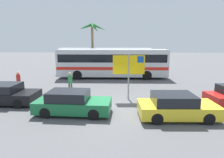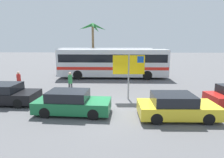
# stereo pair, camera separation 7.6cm
# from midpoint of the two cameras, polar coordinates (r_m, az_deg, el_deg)

# --- Properties ---
(ground) EXTENTS (120.00, 120.00, 0.00)m
(ground) POSITION_cam_midpoint_polar(r_m,az_deg,el_deg) (11.49, -3.14, -9.32)
(ground) COLOR #565659
(bus_front_coach) EXTENTS (11.98, 2.54, 3.17)m
(bus_front_coach) POSITION_cam_midpoint_polar(r_m,az_deg,el_deg) (21.18, -0.00, 5.14)
(bus_front_coach) COLOR silver
(bus_front_coach) RESTS_ON ground
(bus_rear_coach) EXTENTS (11.98, 2.54, 3.17)m
(bus_rear_coach) POSITION_cam_midpoint_polar(r_m,az_deg,el_deg) (24.84, -2.30, 6.03)
(bus_rear_coach) COLOR silver
(bus_rear_coach) RESTS_ON ground
(ferry_sign) EXTENTS (2.20, 0.15, 3.20)m
(ferry_sign) POSITION_cam_midpoint_polar(r_m,az_deg,el_deg) (13.15, 5.11, 3.73)
(ferry_sign) COLOR gray
(ferry_sign) RESTS_ON ground
(car_black) EXTENTS (4.08, 2.00, 1.32)m
(car_black) POSITION_cam_midpoint_polar(r_m,az_deg,el_deg) (14.31, -29.57, -3.99)
(car_black) COLOR black
(car_black) RESTS_ON ground
(car_green) EXTENTS (4.29, 1.98, 1.32)m
(car_green) POSITION_cam_midpoint_polar(r_m,az_deg,el_deg) (11.00, -12.13, -7.01)
(car_green) COLOR #196638
(car_green) RESTS_ON ground
(car_yellow) EXTENTS (4.11, 1.96, 1.32)m
(car_yellow) POSITION_cam_midpoint_polar(r_m,az_deg,el_deg) (10.72, 18.57, -7.84)
(car_yellow) COLOR yellow
(car_yellow) RESTS_ON ground
(pedestrian_by_bus) EXTENTS (0.32, 0.32, 1.70)m
(pedestrian_by_bus) POSITION_cam_midpoint_polar(r_m,az_deg,el_deg) (15.06, -12.62, -0.64)
(pedestrian_by_bus) COLOR #4C4C51
(pedestrian_by_bus) RESTS_ON ground
(pedestrian_near_sign) EXTENTS (0.32, 0.32, 1.59)m
(pedestrian_near_sign) POSITION_cam_midpoint_polar(r_m,az_deg,el_deg) (17.45, -26.43, -0.20)
(pedestrian_near_sign) COLOR #2D2D33
(pedestrian_near_sign) RESTS_ON ground
(palm_tree_seaside) EXTENTS (3.83, 3.87, 6.56)m
(palm_tree_seaside) POSITION_cam_midpoint_polar(r_m,az_deg,el_deg) (27.52, -6.11, 13.79)
(palm_tree_seaside) COLOR brown
(palm_tree_seaside) RESTS_ON ground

